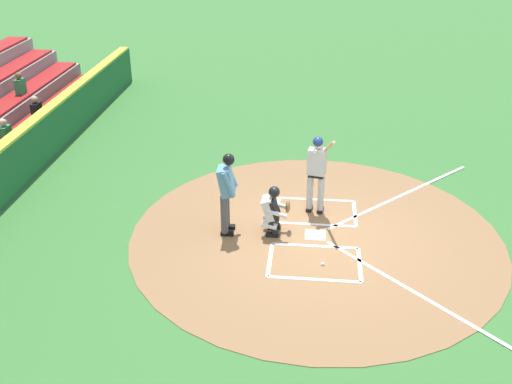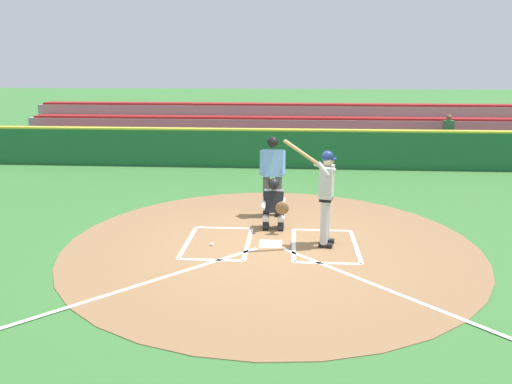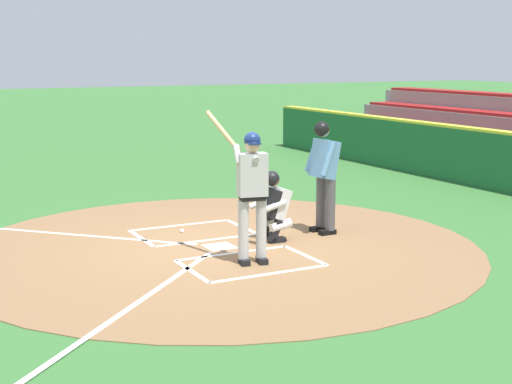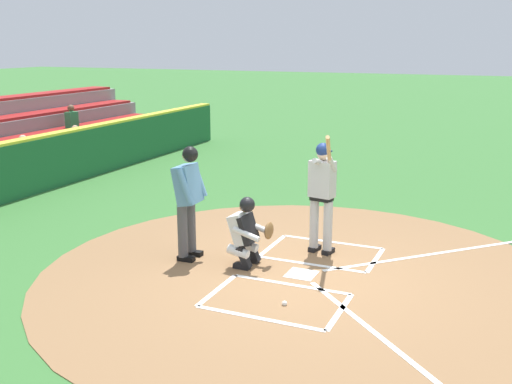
{
  "view_description": "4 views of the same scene",
  "coord_description": "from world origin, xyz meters",
  "px_view_note": "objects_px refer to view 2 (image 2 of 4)",
  "views": [
    {
      "loc": [
        11.02,
        -0.16,
        6.69
      ],
      "look_at": [
        0.28,
        -1.26,
        1.14
      ],
      "focal_mm": 41.4,
      "sensor_mm": 36.0,
      "label": 1
    },
    {
      "loc": [
        -0.37,
        9.22,
        3.46
      ],
      "look_at": [
        0.33,
        -0.54,
        0.92
      ],
      "focal_mm": 35.03,
      "sensor_mm": 36.0,
      "label": 2
    },
    {
      "loc": [
        -10.18,
        4.64,
        2.9
      ],
      "look_at": [
        0.04,
        -0.65,
        0.81
      ],
      "focal_mm": 52.53,
      "sensor_mm": 36.0,
      "label": 3
    },
    {
      "loc": [
        8.19,
        2.8,
        3.45
      ],
      "look_at": [
        0.12,
        -0.7,
        1.26
      ],
      "focal_mm": 42.43,
      "sensor_mm": 36.0,
      "label": 4
    }
  ],
  "objects_px": {
    "batter": "(326,191)",
    "plate_umpire": "(273,171)",
    "baseball": "(212,244)",
    "catcher": "(274,203)"
  },
  "relations": [
    {
      "from": "baseball",
      "to": "catcher",
      "type": "bearing_deg",
      "value": -137.2
    },
    {
      "from": "catcher",
      "to": "plate_umpire",
      "type": "relative_size",
      "value": 0.61
    },
    {
      "from": "batter",
      "to": "plate_umpire",
      "type": "height_order",
      "value": "batter"
    },
    {
      "from": "batter",
      "to": "baseball",
      "type": "relative_size",
      "value": 28.76
    },
    {
      "from": "batter",
      "to": "plate_umpire",
      "type": "bearing_deg",
      "value": -60.06
    },
    {
      "from": "batter",
      "to": "catcher",
      "type": "distance_m",
      "value": 1.45
    },
    {
      "from": "plate_umpire",
      "to": "batter",
      "type": "bearing_deg",
      "value": 119.94
    },
    {
      "from": "plate_umpire",
      "to": "baseball",
      "type": "xyz_separation_m",
      "value": [
        1.09,
        2.07,
        -1.04
      ]
    },
    {
      "from": "plate_umpire",
      "to": "baseball",
      "type": "height_order",
      "value": "plate_umpire"
    },
    {
      "from": "plate_umpire",
      "to": "catcher",
      "type": "bearing_deg",
      "value": 94.5
    }
  ]
}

